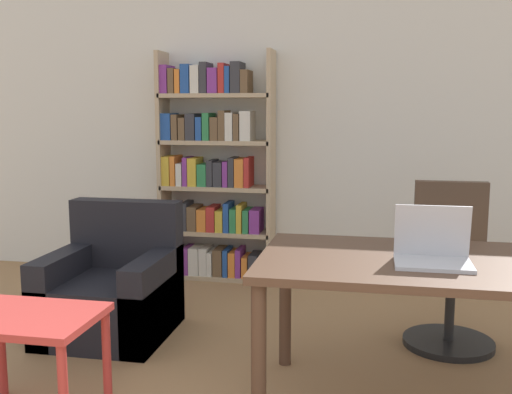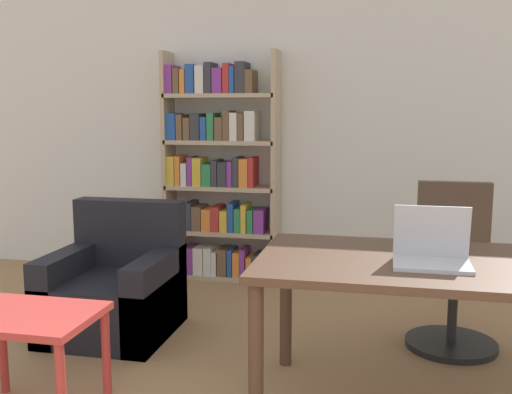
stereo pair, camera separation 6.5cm
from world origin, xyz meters
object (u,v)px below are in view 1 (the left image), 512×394
side_table_blue (27,331)px  armchair (112,292)px  bookshelf (212,176)px  desk (446,278)px  laptop (433,251)px  office_chair (450,273)px

side_table_blue → armchair: armchair is taller
side_table_blue → bookshelf: bookshelf is taller
desk → side_table_blue: 2.01m
armchair → bookshelf: 1.58m
desk → laptop: size_ratio=5.13×
bookshelf → laptop: bearing=-52.4°
desk → office_chair: size_ratio=1.75×
desk → side_table_blue: (-1.94, -0.47, -0.24)m
armchair → bookshelf: bearing=77.8°
desk → bookshelf: size_ratio=0.91×
desk → armchair: 2.19m
laptop → side_table_blue: 1.95m
laptop → armchair: laptop is taller
armchair → desk: bearing=-18.3°
laptop → armchair: bearing=159.2°
office_chair → bookshelf: bookshelf is taller
desk → office_chair: bearing=81.6°
office_chair → desk: bearing=-98.4°
laptop → office_chair: laptop is taller
desk → armchair: size_ratio=2.09×
laptop → armchair: (-1.97, 0.75, -0.55)m
laptop → bookshelf: (-1.67, 2.16, 0.08)m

